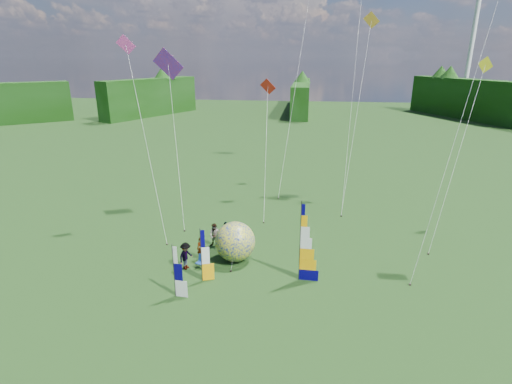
# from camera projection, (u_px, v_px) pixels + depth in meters

# --- Properties ---
(ground) EXTENTS (220.00, 220.00, 0.00)m
(ground) POSITION_uv_depth(u_px,v_px,m) (264.00, 306.00, 22.83)
(ground) COLOR #28511D
(ground) RESTS_ON ground
(treeline_ring) EXTENTS (210.00, 210.00, 8.00)m
(treeline_ring) POSITION_uv_depth(u_px,v_px,m) (265.00, 243.00, 21.53)
(treeline_ring) COLOR #1C4517
(treeline_ring) RESTS_ON ground
(turbine_right) EXTENTS (8.00, 1.20, 30.00)m
(turbine_right) POSITION_uv_depth(u_px,v_px,m) (471.00, 50.00, 108.15)
(turbine_right) COLOR silver
(turbine_right) RESTS_ON ground
(feather_banner_main) EXTENTS (1.40, 0.14, 5.18)m
(feather_banner_main) POSITION_uv_depth(u_px,v_px,m) (300.00, 243.00, 24.69)
(feather_banner_main) COLOR #050057
(feather_banner_main) RESTS_ON ground
(side_banner_left) EXTENTS (0.95, 0.43, 3.51)m
(side_banner_left) POSITION_uv_depth(u_px,v_px,m) (201.00, 256.00, 24.81)
(side_banner_left) COLOR #FFA807
(side_banner_left) RESTS_ON ground
(side_banner_far) EXTENTS (0.98, 0.19, 3.29)m
(side_banner_far) POSITION_uv_depth(u_px,v_px,m) (174.00, 272.00, 23.24)
(side_banner_far) COLOR white
(side_banner_far) RESTS_ON ground
(bol_inflatable) EXTENTS (3.20, 3.20, 2.79)m
(bol_inflatable) POSITION_uv_depth(u_px,v_px,m) (235.00, 242.00, 27.57)
(bol_inflatable) COLOR #001374
(bol_inflatable) RESTS_ON ground
(spectator_a) EXTENTS (0.70, 0.59, 1.62)m
(spectator_a) POSITION_uv_depth(u_px,v_px,m) (201.00, 249.00, 27.84)
(spectator_a) COLOR #66594C
(spectator_a) RESTS_ON ground
(spectator_b) EXTENTS (0.98, 0.64, 1.85)m
(spectator_b) POSITION_uv_depth(u_px,v_px,m) (215.00, 235.00, 29.62)
(spectator_b) COLOR #66594C
(spectator_b) RESTS_ON ground
(spectator_c) EXTENTS (0.84, 1.30, 1.89)m
(spectator_c) POSITION_uv_depth(u_px,v_px,m) (186.00, 256.00, 26.54)
(spectator_c) COLOR #66594C
(spectator_c) RESTS_ON ground
(spectator_d) EXTENTS (0.94, 0.99, 1.66)m
(spectator_d) POSITION_uv_depth(u_px,v_px,m) (226.00, 232.00, 30.40)
(spectator_d) COLOR #66594C
(spectator_d) RESTS_ON ground
(camp_chair) EXTENTS (0.68, 0.68, 0.92)m
(camp_chair) POSITION_uv_depth(u_px,v_px,m) (200.00, 262.00, 26.76)
(camp_chair) COLOR navy
(camp_chair) RESTS_ON ground
(kite_whale) EXTENTS (7.55, 14.93, 23.81)m
(kite_whale) POSITION_uv_depth(u_px,v_px,m) (354.00, 75.00, 36.91)
(kite_whale) COLOR black
(kite_whale) RESTS_ON ground
(kite_rainbow_delta) EXTENTS (8.88, 13.01, 15.27)m
(kite_rainbow_delta) POSITION_uv_depth(u_px,v_px,m) (175.00, 130.00, 33.84)
(kite_rainbow_delta) COLOR red
(kite_rainbow_delta) RESTS_ON ground
(kite_parafoil) EXTENTS (9.81, 11.31, 19.56)m
(kite_parafoil) POSITION_uv_depth(u_px,v_px,m) (459.00, 121.00, 24.57)
(kite_parafoil) COLOR #AF0A0B
(kite_parafoil) RESTS_ON ground
(small_kite_red) EXTENTS (4.43, 11.18, 12.05)m
(small_kite_red) POSITION_uv_depth(u_px,v_px,m) (266.00, 144.00, 36.15)
(small_kite_red) COLOR red
(small_kite_red) RESTS_ON ground
(small_kite_orange) EXTENTS (5.59, 11.45, 18.08)m
(small_kite_orange) POSITION_uv_depth(u_px,v_px,m) (357.00, 108.00, 36.51)
(small_kite_orange) COLOR orange
(small_kite_orange) RESTS_ON ground
(small_kite_yellow) EXTENTS (9.22, 11.65, 13.99)m
(small_kite_yellow) POSITION_uv_depth(u_px,v_px,m) (459.00, 148.00, 29.99)
(small_kite_yellow) COLOR gold
(small_kite_yellow) RESTS_ON ground
(small_kite_pink) EXTENTS (7.81, 8.74, 15.65)m
(small_kite_pink) POSITION_uv_depth(u_px,v_px,m) (145.00, 135.00, 30.41)
(small_kite_pink) COLOR #D83E9D
(small_kite_pink) RESTS_ON ground
(small_kite_green) EXTENTS (7.60, 13.85, 21.43)m
(small_kite_green) POSITION_uv_depth(u_px,v_px,m) (295.00, 85.00, 41.50)
(small_kite_green) COLOR green
(small_kite_green) RESTS_ON ground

